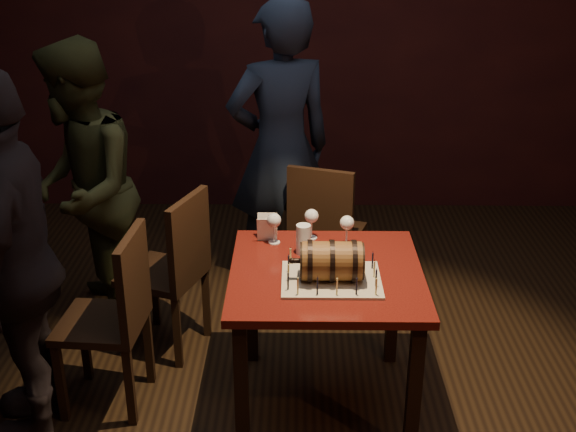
{
  "coord_description": "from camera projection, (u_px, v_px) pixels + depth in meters",
  "views": [
    {
      "loc": [
        -0.05,
        -3.12,
        2.32
      ],
      "look_at": [
        -0.09,
        0.05,
        0.95
      ],
      "focal_mm": 45.0,
      "sensor_mm": 36.0,
      "label": 1
    }
  ],
  "objects": [
    {
      "name": "pint_of_ale",
      "position": [
        303.0,
        240.0,
        3.51
      ],
      "size": [
        0.07,
        0.07,
        0.15
      ],
      "color": "silver",
      "rests_on": "pub_table"
    },
    {
      "name": "room_shell",
      "position": [
        308.0,
        128.0,
        3.23
      ],
      "size": [
        5.04,
        5.04,
        2.8
      ],
      "color": "black",
      "rests_on": "ground"
    },
    {
      "name": "person_left_rear",
      "position": [
        81.0,
        192.0,
        4.04
      ],
      "size": [
        0.77,
        0.92,
        1.69
      ],
      "primitive_type": "imported",
      "rotation": [
        0.0,
        0.0,
        -1.4
      ],
      "color": "#32361B",
      "rests_on": "ground"
    },
    {
      "name": "menu_card",
      "position": [
        267.0,
        228.0,
        3.65
      ],
      "size": [
        0.1,
        0.05,
        0.13
      ],
      "primitive_type": null,
      "color": "white",
      "rests_on": "pub_table"
    },
    {
      "name": "cake_board",
      "position": [
        331.0,
        280.0,
        3.27
      ],
      "size": [
        0.45,
        0.35,
        0.01
      ],
      "primitive_type": "cube",
      "color": "#B0A58E",
      "rests_on": "pub_table"
    },
    {
      "name": "chair_left_rear",
      "position": [
        175.0,
        265.0,
        3.92
      ],
      "size": [
        0.51,
        0.51,
        0.93
      ],
      "color": "black",
      "rests_on": "ground"
    },
    {
      "name": "person_back",
      "position": [
        280.0,
        150.0,
        4.46
      ],
      "size": [
        0.79,
        0.66,
        1.86
      ],
      "primitive_type": "imported",
      "rotation": [
        0.0,
        0.0,
        3.51
      ],
      "color": "#1B2436",
      "rests_on": "ground"
    },
    {
      "name": "person_left_front",
      "position": [
        14.0,
        263.0,
        3.16
      ],
      "size": [
        0.56,
        1.08,
        1.75
      ],
      "primitive_type": "imported",
      "rotation": [
        0.0,
        0.0,
        -1.43
      ],
      "color": "black",
      "rests_on": "ground"
    },
    {
      "name": "chair_back",
      "position": [
        324.0,
        228.0,
        4.37
      ],
      "size": [
        0.51,
        0.51,
        0.93
      ],
      "color": "black",
      "rests_on": "ground"
    },
    {
      "name": "birthday_candles",
      "position": [
        331.0,
        271.0,
        3.26
      ],
      "size": [
        0.4,
        0.3,
        0.09
      ],
      "color": "#FEF698",
      "rests_on": "cake_board"
    },
    {
      "name": "chair_left_front",
      "position": [
        116.0,
        311.0,
        3.47
      ],
      "size": [
        0.43,
        0.43,
        0.93
      ],
      "color": "black",
      "rests_on": "ground"
    },
    {
      "name": "wine_glass_left",
      "position": [
        274.0,
        222.0,
        3.6
      ],
      "size": [
        0.07,
        0.07,
        0.16
      ],
      "color": "silver",
      "rests_on": "pub_table"
    },
    {
      "name": "wine_glass_right",
      "position": [
        347.0,
        224.0,
        3.57
      ],
      "size": [
        0.07,
        0.07,
        0.16
      ],
      "color": "silver",
      "rests_on": "pub_table"
    },
    {
      "name": "barrel_cake",
      "position": [
        332.0,
        261.0,
        3.24
      ],
      "size": [
        0.33,
        0.19,
        0.19
      ],
      "color": "brown",
      "rests_on": "cake_board"
    },
    {
      "name": "pub_table",
      "position": [
        326.0,
        291.0,
        3.41
      ],
      "size": [
        0.9,
        0.9,
        0.75
      ],
      "color": "#440E0B",
      "rests_on": "ground"
    },
    {
      "name": "wine_glass_mid",
      "position": [
        312.0,
        217.0,
        3.65
      ],
      "size": [
        0.07,
        0.07,
        0.16
      ],
      "color": "silver",
      "rests_on": "pub_table"
    }
  ]
}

